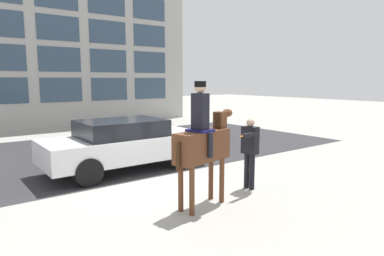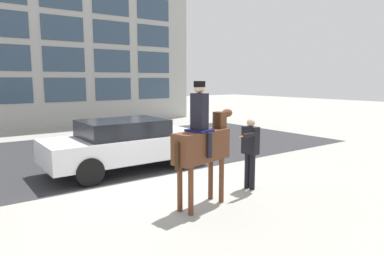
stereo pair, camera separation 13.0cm
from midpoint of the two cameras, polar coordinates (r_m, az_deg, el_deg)
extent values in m
plane|color=#9E9B93|center=(9.11, -5.88, -9.21)|extent=(80.00, 80.00, 0.00)
cube|color=#2D2D30|center=(13.31, -16.21, -3.95)|extent=(20.05, 8.50, 0.01)
cube|color=#33475B|center=(20.59, -28.05, 5.51)|extent=(2.35, 0.02, 1.38)
cube|color=#33475B|center=(21.20, -20.13, 6.00)|extent=(2.35, 0.02, 1.38)
cube|color=#33475B|center=(22.18, -12.77, 6.36)|extent=(2.35, 0.02, 1.38)
cube|color=#33475B|center=(23.50, -6.12, 6.59)|extent=(2.35, 0.02, 1.38)
cube|color=#33475B|center=(20.61, -28.37, 10.31)|extent=(2.35, 0.02, 1.38)
cube|color=#33475B|center=(21.22, -20.35, 10.67)|extent=(2.35, 0.02, 1.38)
cube|color=#33475B|center=(22.20, -12.91, 10.82)|extent=(2.35, 0.02, 1.38)
cube|color=#33475B|center=(23.52, -6.19, 10.81)|extent=(2.35, 0.02, 1.38)
cube|color=#33475B|center=(20.78, -28.70, 15.07)|extent=(2.35, 0.02, 1.38)
cube|color=#33475B|center=(21.39, -20.59, 15.30)|extent=(2.35, 0.02, 1.38)
cube|color=#33475B|center=(22.36, -13.05, 15.26)|extent=(2.35, 0.02, 1.38)
cube|color=#33475B|center=(23.67, -6.25, 15.00)|extent=(2.35, 0.02, 1.38)
cube|color=#33475B|center=(22.65, -13.20, 19.60)|extent=(2.35, 0.02, 1.38)
cube|color=#33475B|center=(23.94, -6.32, 19.11)|extent=(2.35, 0.02, 1.38)
cube|color=#59331E|center=(7.17, 2.11, -3.03)|extent=(1.44, 0.71, 0.64)
cylinder|color=#59331E|center=(7.83, 3.60, -8.25)|extent=(0.11, 0.11, 1.00)
cylinder|color=#59331E|center=(7.65, 5.41, -8.67)|extent=(0.11, 0.11, 1.00)
cylinder|color=#59331E|center=(7.12, -1.51, -9.91)|extent=(0.11, 0.11, 1.00)
cylinder|color=#59331E|center=(6.92, 0.35, -10.45)|extent=(0.11, 0.11, 1.00)
cube|color=#59331E|center=(7.57, 5.11, 0.51)|extent=(0.24, 0.28, 0.58)
cube|color=#382314|center=(7.47, 4.55, 0.57)|extent=(0.05, 0.09, 0.53)
ellipsoid|color=#59331E|center=(7.76, 6.34, 2.50)|extent=(0.34, 0.25, 0.18)
cube|color=silver|center=(7.83, 6.74, 2.69)|extent=(0.12, 0.07, 0.07)
cylinder|color=#382314|center=(6.66, -1.98, -4.82)|extent=(0.09, 0.09, 0.55)
cube|color=#14144C|center=(7.06, 1.76, -0.41)|extent=(0.50, 0.55, 0.05)
cube|color=black|center=(7.01, 1.78, 2.81)|extent=(0.28, 0.36, 0.73)
sphere|color=#D1A889|center=(6.99, 1.80, 6.71)|extent=(0.22, 0.22, 0.22)
cylinder|color=black|center=(6.98, 1.80, 7.34)|extent=(0.24, 0.24, 0.12)
cylinder|color=black|center=(7.28, 0.15, -2.34)|extent=(0.11, 0.11, 0.51)
cylinder|color=black|center=(6.93, 3.44, -2.88)|extent=(0.11, 0.11, 0.51)
cylinder|color=black|center=(8.62, 10.46, -7.22)|extent=(0.13, 0.13, 0.89)
cylinder|color=black|center=(8.71, 9.60, -7.04)|extent=(0.13, 0.13, 0.89)
cube|color=black|center=(8.49, 10.15, -2.04)|extent=(0.28, 0.43, 0.67)
sphere|color=#D1A889|center=(8.43, 10.23, 0.89)|extent=(0.20, 0.20, 0.20)
cube|color=black|center=(8.14, 10.09, -1.15)|extent=(0.56, 0.17, 0.09)
cone|color=orange|center=(7.86, 8.61, -1.44)|extent=(0.18, 0.07, 0.04)
cube|color=silver|center=(10.45, -10.44, -3.07)|extent=(4.78, 1.99, 0.67)
cube|color=black|center=(10.31, -11.12, 0.01)|extent=(2.39, 1.76, 0.49)
cylinder|color=black|center=(10.47, -0.84, -4.80)|extent=(0.74, 0.24, 0.74)
cylinder|color=black|center=(11.99, -5.89, -3.20)|extent=(0.74, 0.24, 0.74)
cylinder|color=black|center=(9.15, -16.33, -7.02)|extent=(0.74, 0.24, 0.74)
cylinder|color=black|center=(10.85, -19.61, -4.81)|extent=(0.74, 0.24, 0.74)
camera|label=1|loc=(0.06, -89.53, 0.07)|focal=32.00mm
camera|label=2|loc=(0.06, 90.47, -0.07)|focal=32.00mm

